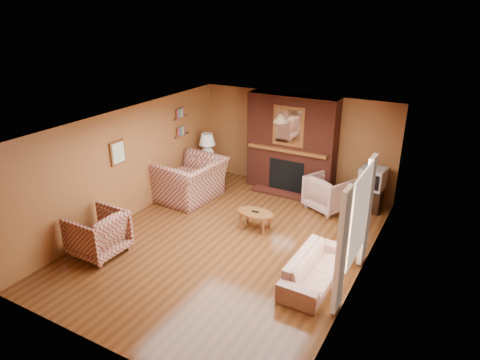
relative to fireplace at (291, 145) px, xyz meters
The scene contains 20 objects.
floor 3.21m from the fireplace, 90.00° to the right, with size 6.50×6.50×0.00m, color #46240F.
ceiling 3.22m from the fireplace, 90.00° to the right, with size 6.50×6.50×0.00m, color silver.
wall_back 0.27m from the fireplace, 90.00° to the left, with size 6.50×6.50×0.00m, color brown.
wall_front 6.23m from the fireplace, 90.00° to the right, with size 6.50×6.50×0.00m, color brown.
wall_left 3.89m from the fireplace, 129.95° to the right, with size 6.50×6.50×0.00m, color brown.
wall_right 3.89m from the fireplace, 50.05° to the right, with size 6.50×6.50×0.00m, color brown.
fireplace is the anchor object (origin of this frame).
window_right 4.02m from the fireplace, 52.40° to the right, with size 0.10×1.85×2.00m.
bookshelf 2.72m from the fireplace, 156.05° to the right, with size 0.09×0.55×0.71m.
botanical_print 4.12m from the fireplace, 126.90° to the right, with size 0.05×0.40×0.50m.
pendant_light 1.07m from the fireplace, 90.00° to the right, with size 0.36×0.36×0.48m.
plaid_loveseat 2.58m from the fireplace, 138.05° to the right, with size 1.51×1.32×0.98m, color maroon.
plaid_armchair 4.97m from the fireplace, 113.38° to the right, with size 0.90×0.92×0.84m, color maroon.
floral_sofa 3.99m from the fireplace, 60.72° to the right, with size 1.73×0.68×0.51m, color #B5A78D.
floral_armchair 1.56m from the fireplace, 26.39° to the right, with size 0.86×0.88×0.80m, color #B5A78D.
coffee_table 2.43m from the fireplace, 85.22° to the right, with size 0.78×0.48×0.42m.
side_table 2.34m from the fireplace, 165.71° to the right, with size 0.46×0.46×0.61m, color brown.
table_lamp 2.17m from the fireplace, 165.71° to the right, with size 0.42×0.42×0.70m.
tv_stand 2.25m from the fireplace, ahead, with size 0.50×0.45×0.54m, color black.
crt_tv 2.10m from the fireplace, ahead, with size 0.56×0.56×0.47m.
Camera 1 is at (3.74, -6.31, 4.37)m, focal length 32.00 mm.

